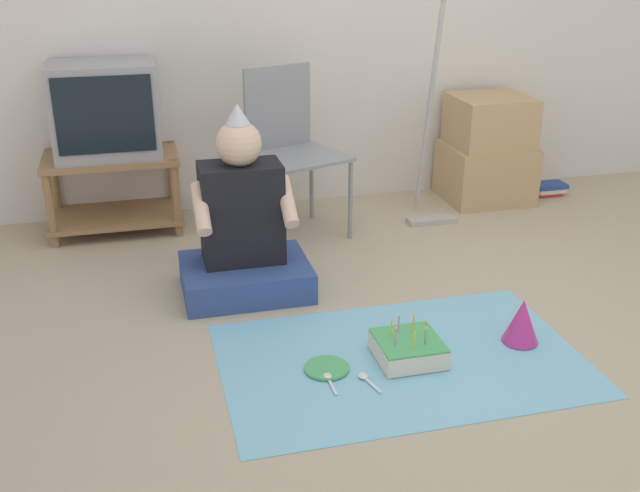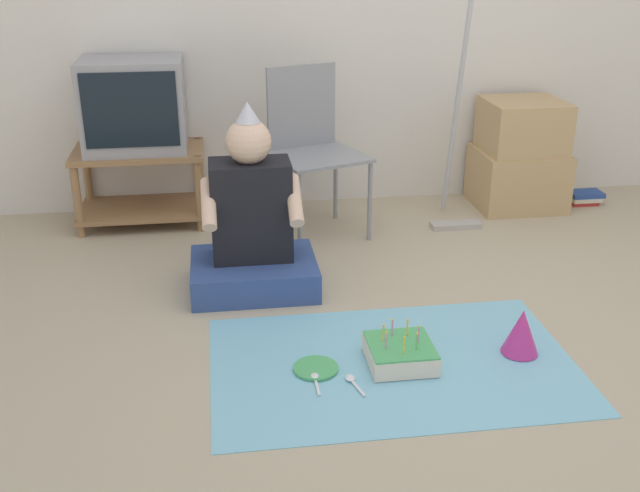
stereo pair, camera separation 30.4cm
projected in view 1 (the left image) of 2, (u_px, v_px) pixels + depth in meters
name	position (u px, v px, depth m)	size (l,w,h in m)	color
ground_plane	(455.00, 361.00, 2.89)	(16.00, 16.00, 0.00)	tan
tv_stand	(114.00, 185.00, 4.08)	(0.71, 0.44, 0.43)	#997047
tv	(105.00, 110.00, 3.92)	(0.54, 0.42, 0.49)	#99999E
folding_chair	(289.00, 140.00, 3.96)	(0.56, 0.54, 0.89)	gray
cardboard_box_stack	(487.00, 151.00, 4.53)	(0.50, 0.45, 0.64)	tan
dust_mop	(431.00, 152.00, 4.17)	(0.28, 0.30, 1.32)	#B2ADA3
book_pile	(548.00, 189.00, 4.70)	(0.20, 0.13, 0.08)	#B72D28
person_seated	(243.00, 233.00, 3.37)	(0.57, 0.44, 0.86)	#334C8C
party_cloth	(401.00, 359.00, 2.89)	(1.39, 0.90, 0.01)	#7FC6E0
birthday_cake	(408.00, 348.00, 2.88)	(0.25, 0.25, 0.16)	#F4E0C6
party_hat_blue	(522.00, 321.00, 2.98)	(0.15, 0.15, 0.18)	#CC338C
paper_plate	(327.00, 368.00, 2.82)	(0.17, 0.17, 0.01)	#4CB266
plastic_spoon_near	(329.00, 378.00, 2.75)	(0.04, 0.15, 0.01)	white
plastic_spoon_far	(365.00, 378.00, 2.76)	(0.05, 0.14, 0.01)	white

